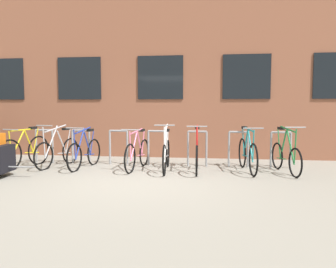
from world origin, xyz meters
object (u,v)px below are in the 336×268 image
(bicycle_teal, at_px, (247,154))
(bicycle_silver, at_px, (58,151))
(bicycle_pink, at_px, (138,153))
(bicycle_green, at_px, (286,156))
(bicycle_yellow, at_px, (25,151))
(bicycle_blue, at_px, (85,153))
(bicycle_red, at_px, (197,154))
(bicycle_white, at_px, (166,154))

(bicycle_teal, bearing_deg, bicycle_silver, 179.68)
(bicycle_pink, bearing_deg, bicycle_green, 0.26)
(bicycle_pink, bearing_deg, bicycle_teal, 1.89)
(bicycle_silver, bearing_deg, bicycle_green, -1.00)
(bicycle_pink, height_order, bicycle_silver, bicycle_silver)
(bicycle_yellow, bearing_deg, bicycle_blue, 3.54)
(bicycle_teal, bearing_deg, bicycle_pink, -178.11)
(bicycle_green, bearing_deg, bicycle_teal, 175.27)
(bicycle_red, bearing_deg, bicycle_teal, 7.61)
(bicycle_teal, relative_size, bicycle_white, 1.02)
(bicycle_silver, relative_size, bicycle_green, 1.05)
(bicycle_silver, distance_m, bicycle_green, 5.42)
(bicycle_pink, relative_size, bicycle_silver, 1.01)
(bicycle_yellow, xyz_separation_m, bicycle_silver, (0.74, 0.22, -0.02))
(bicycle_pink, distance_m, bicycle_red, 1.41)
(bicycle_red, xyz_separation_m, bicycle_green, (1.98, 0.08, -0.01))
(bicycle_pink, distance_m, bicycle_green, 3.39)
(bicycle_green, height_order, bicycle_white, bicycle_white)
(bicycle_blue, bearing_deg, bicycle_white, -1.95)
(bicycle_yellow, relative_size, bicycle_pink, 0.98)
(bicycle_red, height_order, bicycle_teal, bicycle_red)
(bicycle_silver, height_order, bicycle_green, bicycle_green)
(bicycle_red, distance_m, bicycle_teal, 1.16)
(bicycle_yellow, xyz_separation_m, bicycle_white, (3.47, 0.02, -0.01))
(bicycle_green, relative_size, bicycle_white, 0.91)
(bicycle_white, bearing_deg, bicycle_yellow, -179.61)
(bicycle_yellow, bearing_deg, bicycle_red, 0.63)
(bicycle_blue, relative_size, bicycle_teal, 0.91)
(bicycle_yellow, relative_size, bicycle_silver, 0.99)
(bicycle_pink, distance_m, bicycle_blue, 1.29)
(bicycle_pink, xyz_separation_m, bicycle_white, (0.70, -0.09, 0.01))
(bicycle_red, distance_m, bicycle_silver, 3.44)
(bicycle_blue, bearing_deg, bicycle_pink, 1.03)
(bicycle_pink, xyz_separation_m, bicycle_blue, (-1.29, -0.02, -0.00))
(bicycle_blue, height_order, bicycle_teal, bicycle_teal)
(bicycle_teal, height_order, bicycle_white, bicycle_white)
(bicycle_yellow, height_order, bicycle_blue, bicycle_blue)
(bicycle_pink, xyz_separation_m, bicycle_green, (3.39, 0.02, -0.00))
(bicycle_silver, relative_size, bicycle_white, 0.95)
(bicycle_green, bearing_deg, bicycle_red, -177.56)
(bicycle_yellow, bearing_deg, bicycle_green, 1.21)
(bicycle_yellow, height_order, bicycle_silver, bicycle_silver)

